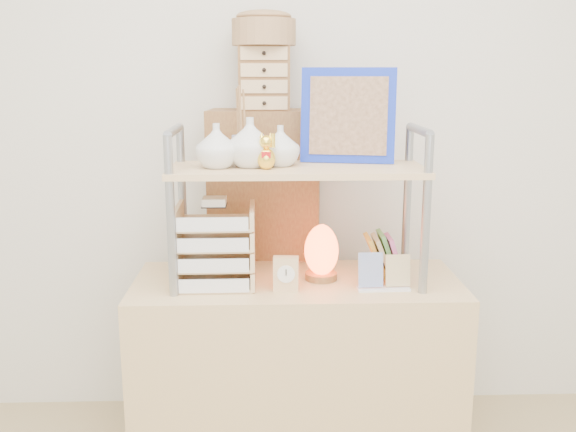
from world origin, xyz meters
The scene contains 9 objects.
desk centered at (0.00, 1.20, 0.38)m, with size 1.20×0.50×0.75m, color tan.
cabinet centered at (-0.12, 1.57, 0.68)m, with size 0.45×0.24×1.35m, color brown.
hutch centered at (-0.05, 1.21, 1.20)m, with size 0.90×0.34×0.77m.
letter_tray centered at (-0.29, 1.16, 0.88)m, with size 0.27×0.25×0.32m.
salt_lamp centered at (0.09, 1.21, 0.86)m, with size 0.14×0.13×0.21m.
desk_clock centered at (-0.04, 1.09, 0.81)m, with size 0.09×0.04×0.12m.
postcard_stand centered at (0.30, 1.09, 0.79)m, with size 0.19×0.06×0.13m.
drawer_chest centered at (-0.12, 1.55, 1.48)m, with size 0.20×0.16×0.25m.
woven_basket centered at (-0.12, 1.55, 1.65)m, with size 0.25×0.25×0.10m, color brown.
Camera 1 is at (-0.11, -1.05, 1.50)m, focal length 40.00 mm.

